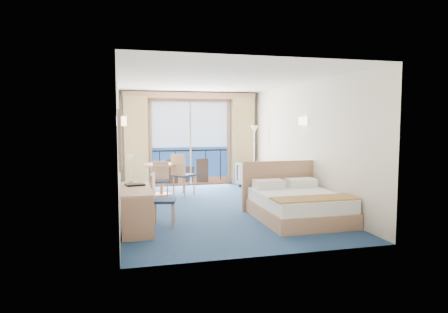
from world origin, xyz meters
TOP-DOWN VIEW (x-y plane):
  - floor at (0.00, 0.00)m, footprint 6.50×6.50m
  - room_walls at (0.00, 0.00)m, footprint 4.04×6.54m
  - balcony_door at (-0.01, 3.22)m, footprint 2.36×0.03m
  - curtain_left at (-1.55, 3.07)m, footprint 0.65×0.22m
  - curtain_right at (1.55, 3.07)m, footprint 0.65×0.22m
  - pelmet at (0.00, 3.10)m, footprint 3.80×0.25m
  - mirror at (-1.97, -1.50)m, footprint 0.05×1.25m
  - wall_print at (-1.97, 0.45)m, footprint 0.04×0.42m
  - sconce_left at (-1.94, -0.60)m, footprint 0.18×0.18m
  - sconce_right at (1.94, -0.15)m, footprint 0.18×0.18m
  - bed at (1.24, -1.44)m, footprint 1.63×1.93m
  - nightstand at (1.77, -0.32)m, footprint 0.42×0.40m
  - phone at (1.79, -0.33)m, footprint 0.22×0.19m
  - armchair at (1.61, 2.23)m, footprint 0.91×0.92m
  - floor_lamp at (1.65, 2.30)m, footprint 0.24×0.24m
  - desk at (-1.73, -1.77)m, footprint 0.52×1.52m
  - desk_chair at (-1.33, -1.25)m, footprint 0.47×0.47m
  - folder at (-1.74, -1.09)m, footprint 0.37×0.31m
  - desk_lamp at (-1.79, -0.80)m, footprint 0.13×0.13m
  - round_table at (-1.00, 1.73)m, footprint 0.87×0.87m
  - table_chair_a at (-0.52, 1.53)m, footprint 0.64×0.64m
  - table_chair_b at (-1.06, 1.25)m, footprint 0.42×0.43m

SIDE VIEW (x-z plane):
  - floor at x=0.00m, z-range 0.00..0.00m
  - nightstand at x=1.77m, z-range 0.00..0.55m
  - bed at x=1.24m, z-range -0.23..0.80m
  - armchair at x=1.61m, z-range 0.00..0.72m
  - desk at x=-1.73m, z-range 0.04..0.75m
  - table_chair_b at x=-1.06m, z-range 0.06..0.95m
  - desk_chair at x=-1.33m, z-range 0.06..0.99m
  - phone at x=1.79m, z-range 0.55..0.63m
  - table_chair_a at x=-0.52m, z-range 0.07..1.11m
  - round_table at x=-1.00m, z-range 0.20..0.99m
  - folder at x=-1.74m, z-range 0.71..0.74m
  - desk_lamp at x=-1.79m, z-range 0.83..1.33m
  - balcony_door at x=-0.01m, z-range -0.12..2.40m
  - curtain_left at x=-1.55m, z-range 0.00..2.55m
  - curtain_right at x=1.55m, z-range 0.00..2.55m
  - floor_lamp at x=1.65m, z-range 0.45..2.17m
  - mirror at x=-1.97m, z-range 1.08..2.03m
  - wall_print at x=-1.97m, z-range 1.34..1.86m
  - room_walls at x=0.00m, z-range 0.42..3.14m
  - sconce_left at x=-1.94m, z-range 1.76..1.94m
  - sconce_right at x=1.94m, z-range 1.76..1.94m
  - pelmet at x=0.00m, z-range 2.49..2.67m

